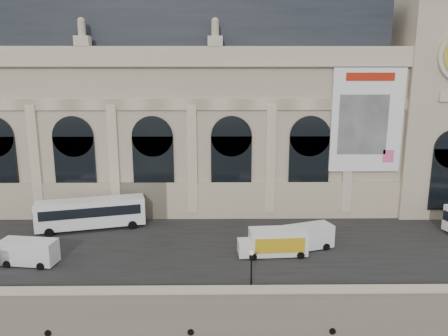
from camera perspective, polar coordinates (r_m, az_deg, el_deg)
The scene contains 10 objects.
quay at distance 71.57m, azimuth -4.20°, elevation -5.42°, with size 160.00×70.00×6.00m, color gray.
street at distance 50.86m, azimuth -5.69°, elevation -9.53°, with size 160.00×24.00×0.06m, color #2D2D2D.
parapet at distance 38.56m, azimuth -7.48°, elevation -16.24°, with size 160.00×1.40×1.21m.
museum at distance 64.84m, azimuth -9.99°, elevation 7.65°, with size 69.00×18.70×29.10m.
clock_pavilion at distance 67.66m, azimuth 25.67°, elevation 9.95°, with size 13.00×14.72×36.70m.
bus_left at distance 56.08m, azimuth -16.98°, elevation -5.61°, with size 13.12×5.85×3.80m.
van_b at distance 48.94m, azimuth -24.51°, elevation -9.96°, with size 6.02×2.98×2.57m.
van_c at distance 48.87m, azimuth 10.33°, elevation -8.94°, with size 6.41×4.11×2.67m.
box_truck at distance 46.90m, azimuth 6.55°, elevation -9.63°, with size 7.34×2.97×2.90m.
lamp_right at distance 38.85m, azimuth 3.58°, elevation -13.52°, with size 0.42×0.42×4.13m.
Camera 1 is at (4.43, -32.90, 25.19)m, focal length 35.00 mm.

